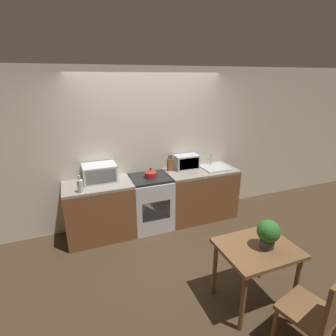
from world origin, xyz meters
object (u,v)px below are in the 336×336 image
at_px(toaster_oven, 186,162).
at_px(dining_chair, 319,310).
at_px(dining_table, 257,255).
at_px(microwave, 100,173).
at_px(bottle, 80,186).
at_px(stove_range, 151,202).
at_px(kettle, 151,174).

xyz_separation_m(toaster_oven, dining_chair, (-0.04, -2.82, -0.49)).
relative_size(dining_table, dining_chair, 0.83).
xyz_separation_m(microwave, toaster_oven, (1.50, 0.06, -0.01)).
bearing_deg(microwave, bottle, -133.75).
height_order(stove_range, kettle, kettle).
height_order(stove_range, microwave, microwave).
relative_size(bottle, dining_table, 0.32).
height_order(stove_range, dining_chair, dining_chair).
xyz_separation_m(stove_range, bottle, (-1.08, -0.22, 0.55)).
bearing_deg(toaster_oven, dining_chair, -90.74).
bearing_deg(bottle, dining_table, -46.00).
xyz_separation_m(microwave, dining_chair, (1.46, -2.76, -0.50)).
bearing_deg(kettle, toaster_oven, 15.21).
bearing_deg(kettle, microwave, 169.94).
bearing_deg(bottle, kettle, 9.69).
distance_m(kettle, toaster_oven, 0.75).
xyz_separation_m(stove_range, microwave, (-0.77, 0.11, 0.59)).
xyz_separation_m(bottle, dining_chair, (1.77, -2.44, -0.47)).
distance_m(kettle, dining_table, 2.03).
bearing_deg(dining_chair, kettle, 90.08).
height_order(microwave, bottle, microwave).
relative_size(toaster_oven, dining_chair, 0.43).
xyz_separation_m(dining_table, dining_chair, (0.10, -0.71, -0.09)).
height_order(toaster_oven, dining_table, toaster_oven).
bearing_deg(dining_table, toaster_oven, 86.27).
height_order(kettle, dining_table, kettle).
bearing_deg(dining_chair, bottle, 111.50).
bearing_deg(dining_table, dining_chair, -81.92).
relative_size(stove_range, microwave, 1.79).
distance_m(microwave, bottle, 0.45).
relative_size(kettle, microwave, 0.38).
bearing_deg(microwave, toaster_oven, 2.18).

